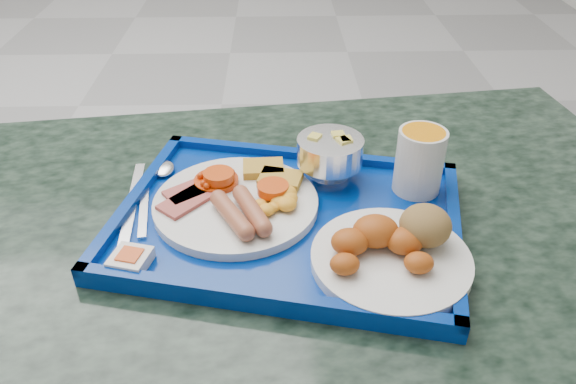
# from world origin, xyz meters

# --- Properties ---
(floor) EXTENTS (6.00, 6.00, 0.00)m
(floor) POSITION_xyz_m (0.00, 0.00, 0.00)
(floor) COLOR gray
(floor) RESTS_ON ground
(table) EXTENTS (1.19, 0.87, 0.69)m
(table) POSITION_xyz_m (0.94, -1.15, 0.51)
(table) COLOR gray
(table) RESTS_ON floor
(tray) EXTENTS (0.50, 0.41, 0.03)m
(tray) POSITION_xyz_m (0.93, -1.15, 0.70)
(tray) COLOR navy
(tray) RESTS_ON table
(main_plate) EXTENTS (0.22, 0.22, 0.03)m
(main_plate) POSITION_xyz_m (0.87, -1.12, 0.72)
(main_plate) COLOR silver
(main_plate) RESTS_ON tray
(bread_plate) EXTENTS (0.19, 0.19, 0.06)m
(bread_plate) POSITION_xyz_m (1.05, -1.24, 0.72)
(bread_plate) COLOR silver
(bread_plate) RESTS_ON tray
(fruit_bowl) EXTENTS (0.09, 0.09, 0.07)m
(fruit_bowl) POSITION_xyz_m (0.99, -1.05, 0.75)
(fruit_bowl) COLOR silver
(fruit_bowl) RESTS_ON tray
(juice_cup) EXTENTS (0.07, 0.07, 0.09)m
(juice_cup) POSITION_xyz_m (1.11, -1.09, 0.75)
(juice_cup) COLOR silver
(juice_cup) RESTS_ON tray
(spoon) EXTENTS (0.05, 0.18, 0.01)m
(spoon) POSITION_xyz_m (0.75, -1.06, 0.71)
(spoon) COLOR silver
(spoon) RESTS_ON tray
(knife) EXTENTS (0.03, 0.20, 0.00)m
(knife) POSITION_xyz_m (0.72, -1.11, 0.71)
(knife) COLOR silver
(knife) RESTS_ON tray
(jam_packet) EXTENTS (0.05, 0.05, 0.02)m
(jam_packet) POSITION_xyz_m (0.74, -1.24, 0.71)
(jam_packet) COLOR white
(jam_packet) RESTS_ON tray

